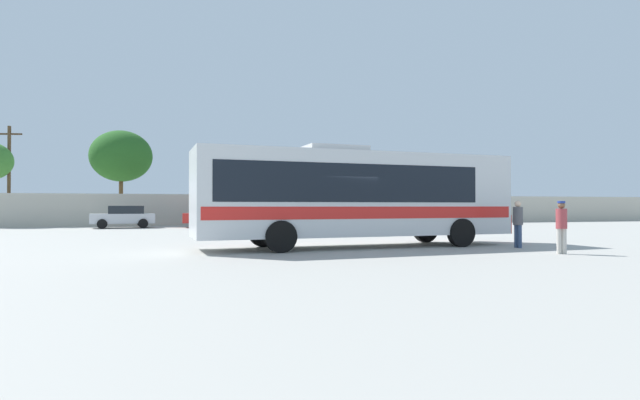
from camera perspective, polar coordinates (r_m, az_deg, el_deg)
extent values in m
plane|color=#A3A099|center=(27.63, -4.92, -3.80)|extent=(300.00, 300.00, 0.00)
cube|color=#B2AD9E|center=(39.75, -8.51, -1.11)|extent=(80.00, 0.30, 2.40)
cube|color=silver|center=(18.36, 4.24, 0.65)|extent=(11.88, 3.22, 2.98)
cube|color=black|center=(18.14, 2.54, 1.79)|extent=(9.77, 3.13, 1.31)
cube|color=red|center=(18.36, 4.24, -1.40)|extent=(11.64, 3.23, 0.42)
cube|color=#19212D|center=(21.46, 18.75, 1.92)|extent=(0.17, 2.29, 1.55)
cube|color=red|center=(21.46, 18.78, -2.53)|extent=(0.20, 2.50, 0.71)
cube|color=#B2B2B2|center=(18.13, 1.68, 5.76)|extent=(2.28, 1.53, 0.24)
cylinder|color=black|center=(21.17, 11.93, -3.33)|extent=(1.06, 0.36, 1.04)
cylinder|color=black|center=(19.14, 15.80, -3.61)|extent=(1.06, 0.36, 1.04)
cylinder|color=black|center=(18.50, -6.52, -3.73)|extent=(1.06, 0.36, 1.04)
cylinder|color=black|center=(16.14, -4.51, -4.18)|extent=(1.06, 0.36, 1.04)
cylinder|color=#33476B|center=(19.39, 21.49, -3.87)|extent=(0.15, 0.15, 0.82)
cylinder|color=#33476B|center=(19.28, 21.81, -3.89)|extent=(0.15, 0.15, 0.82)
cylinder|color=#4C4C51|center=(19.31, 21.64, -1.70)|extent=(0.37, 0.37, 0.65)
sphere|color=beige|center=(19.31, 21.64, -0.41)|extent=(0.22, 0.22, 0.22)
cylinder|color=#B7B2A8|center=(17.41, 25.61, -4.27)|extent=(0.15, 0.15, 0.79)
cylinder|color=#B7B2A8|center=(17.46, 26.07, -4.25)|extent=(0.15, 0.15, 0.79)
cylinder|color=#99383D|center=(17.40, 25.83, -1.92)|extent=(0.43, 0.43, 0.63)
sphere|color=brown|center=(17.40, 25.82, -0.54)|extent=(0.21, 0.21, 0.21)
cylinder|color=navy|center=(17.40, 25.82, -0.22)|extent=(0.23, 0.23, 0.06)
cube|color=#B7BABF|center=(36.59, -21.58, -1.97)|extent=(4.25, 2.20, 0.66)
cube|color=black|center=(36.58, -21.25, -1.04)|extent=(2.40, 1.87, 0.54)
cylinder|color=black|center=(35.72, -23.60, -2.52)|extent=(0.66, 0.28, 0.64)
cylinder|color=black|center=(37.48, -23.53, -2.43)|extent=(0.66, 0.28, 0.64)
cylinder|color=black|center=(35.75, -19.53, -2.54)|extent=(0.66, 0.28, 0.64)
cylinder|color=black|center=(37.51, -19.66, -2.45)|extent=(0.66, 0.28, 0.64)
cube|color=red|center=(36.00, -12.07, -2.01)|extent=(4.25, 2.01, 0.67)
cube|color=black|center=(36.00, -11.74, -1.04)|extent=(2.37, 1.77, 0.55)
cylinder|color=black|center=(35.12, -14.14, -2.59)|extent=(0.65, 0.25, 0.64)
cylinder|color=black|center=(36.88, -14.11, -2.50)|extent=(0.65, 0.25, 0.64)
cylinder|color=black|center=(35.19, -9.93, -2.60)|extent=(0.65, 0.25, 0.64)
cylinder|color=black|center=(36.95, -10.11, -2.50)|extent=(0.65, 0.25, 0.64)
cylinder|color=#4C3823|center=(43.58, -31.94, 2.34)|extent=(0.24, 0.24, 7.43)
cube|color=#473321|center=(43.85, -31.92, 6.41)|extent=(1.79, 0.49, 0.12)
cylinder|color=brown|center=(42.75, -21.76, -0.10)|extent=(0.32, 0.32, 3.80)
ellipsoid|color=#23561E|center=(42.93, -21.73, 4.67)|extent=(4.78, 4.78, 4.06)
cylinder|color=brown|center=(44.24, -11.92, -0.70)|extent=(0.32, 0.32, 2.95)
ellipsoid|color=#23561E|center=(44.33, -11.91, 3.04)|extent=(4.06, 4.06, 3.45)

